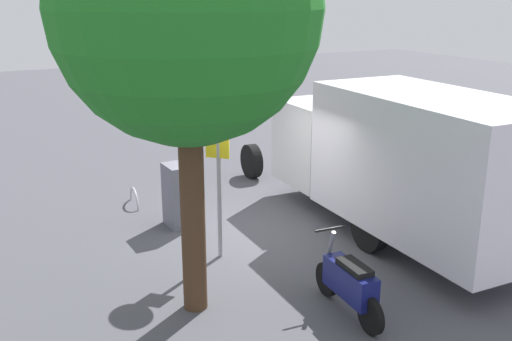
{
  "coord_description": "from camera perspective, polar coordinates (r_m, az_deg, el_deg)",
  "views": [
    {
      "loc": [
        -9.89,
        5.29,
        4.76
      ],
      "look_at": [
        0.28,
        -0.22,
        1.26
      ],
      "focal_mm": 41.64,
      "sensor_mm": 36.0,
      "label": 1
    }
  ],
  "objects": [
    {
      "name": "street_tree",
      "position": [
        8.38,
        -6.74,
        15.07
      ],
      "size": [
        3.78,
        3.78,
        6.43
      ],
      "color": "#47301E",
      "rests_on": "ground"
    },
    {
      "name": "utility_cabinet",
      "position": [
        12.52,
        -7.64,
        -2.41
      ],
      "size": [
        0.68,
        0.42,
        1.33
      ],
      "primitive_type": "cube",
      "rotation": [
        0.0,
        0.0,
        0.02
      ],
      "color": "slate",
      "rests_on": "ground"
    },
    {
      "name": "stop_sign",
      "position": [
        10.54,
        -3.68,
        2.21
      ],
      "size": [
        0.71,
        0.33,
        3.16
      ],
      "color": "#9E9EA3",
      "rests_on": "ground"
    },
    {
      "name": "box_truck_near",
      "position": [
        12.08,
        13.33,
        1.43
      ],
      "size": [
        8.47,
        2.53,
        3.0
      ],
      "rotation": [
        0.0,
        0.0,
        -0.04
      ],
      "color": "black",
      "rests_on": "ground"
    },
    {
      "name": "ground_plane",
      "position": [
        12.18,
        -0.28,
        -6.17
      ],
      "size": [
        60.0,
        60.0,
        0.0
      ],
      "primitive_type": "plane",
      "color": "#4A4A51"
    },
    {
      "name": "bike_rack_hoop",
      "position": [
        14.1,
        -11.59,
        -3.26
      ],
      "size": [
        0.85,
        0.13,
        0.85
      ],
      "primitive_type": "torus",
      "rotation": [
        1.57,
        0.0,
        -0.09
      ],
      "color": "#B7B7BC",
      "rests_on": "ground"
    },
    {
      "name": "motorcycle",
      "position": [
        9.26,
        8.96,
        -10.65
      ],
      "size": [
        1.81,
        0.55,
        1.2
      ],
      "rotation": [
        0.0,
        0.0,
        -0.08
      ],
      "color": "black",
      "rests_on": "ground"
    }
  ]
}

